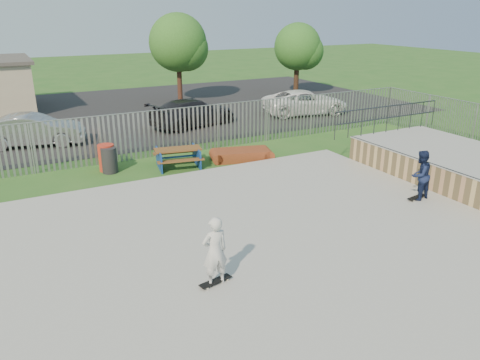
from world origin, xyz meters
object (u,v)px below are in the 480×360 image
car_silver (34,130)px  tree_right (298,47)px  car_dark (193,112)px  skater_navy (420,175)px  picnic_table (178,158)px  skater_white (215,251)px  trash_bin_grey (109,160)px  funbox (242,155)px  car_white (305,102)px  trash_bin_red (107,158)px  tree_mid (178,43)px

car_silver → tree_right: bearing=-58.1°
car_dark → skater_navy: bearing=175.0°
picnic_table → tree_right: (13.76, 11.89, 3.07)m
skater_navy → skater_white: same height
trash_bin_grey → skater_navy: (8.14, -7.76, 0.47)m
car_silver → car_dark: 8.02m
tree_right → funbox: bearing=-132.1°
trash_bin_grey → tree_right: tree_right is taller
car_silver → car_white: (15.16, -0.08, -0.02)m
car_white → skater_navy: skater_navy is taller
picnic_table → car_white: car_white is taller
skater_navy → car_white: bearing=-118.6°
car_white → picnic_table: bearing=131.1°
trash_bin_red → skater_white: skater_white is taller
funbox → picnic_table: bearing=-171.7°
car_dark → car_white: size_ratio=0.97×
tree_mid → skater_navy: (0.41, -20.35, -2.96)m
picnic_table → car_white: (10.39, 5.95, 0.34)m
car_silver → tree_right: 19.62m
car_white → car_silver: bearing=101.0°
car_white → skater_navy: size_ratio=3.14×
funbox → tree_mid: tree_mid is taller
funbox → skater_navy: skater_navy is taller
car_white → tree_right: tree_right is taller
car_silver → tree_right: size_ratio=0.86×
trash_bin_grey → car_white: car_white is taller
funbox → tree_mid: 14.23m
trash_bin_grey → skater_white: size_ratio=0.61×
car_white → tree_mid: (-5.25, 7.22, 3.20)m
car_silver → skater_navy: 16.76m
car_silver → funbox: bearing=-116.2°
skater_navy → tree_right: bearing=-121.6°
trash_bin_grey → tree_right: size_ratio=0.19×
car_white → tree_right: (3.37, 5.94, 2.73)m
picnic_table → skater_navy: 9.09m
tree_right → skater_navy: 20.91m
picnic_table → skater_white: size_ratio=1.26×
trash_bin_red → tree_mid: size_ratio=0.18×
trash_bin_grey → tree_mid: (7.73, 12.58, 3.44)m
car_dark → car_white: bearing=-107.4°
tree_mid → skater_white: 23.30m
picnic_table → car_dark: car_dark is taller
trash_bin_red → skater_navy: skater_navy is taller
trash_bin_red → tree_mid: (7.76, 12.28, 3.41)m
funbox → skater_white: size_ratio=1.46×
trash_bin_grey → car_dark: car_dark is taller
car_silver → picnic_table: bearing=-127.3°
funbox → car_white: car_white is taller
funbox → car_silver: car_silver is taller
car_white → skater_white: skater_white is taller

